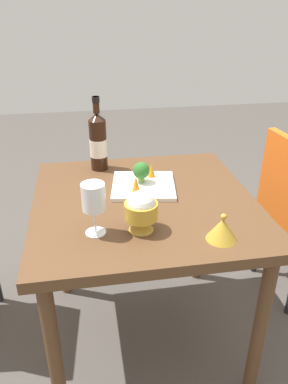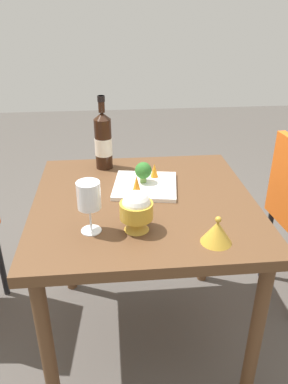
{
  "view_description": "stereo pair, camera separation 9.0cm",
  "coord_description": "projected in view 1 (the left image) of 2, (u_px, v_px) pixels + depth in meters",
  "views": [
    {
      "loc": [
        -1.25,
        0.21,
        1.41
      ],
      "look_at": [
        0.0,
        0.0,
        0.75
      ],
      "focal_mm": 35.23,
      "sensor_mm": 36.0,
      "label": 1
    },
    {
      "loc": [
        -1.27,
        0.12,
        1.41
      ],
      "look_at": [
        0.0,
        0.0,
        0.75
      ],
      "focal_mm": 35.23,
      "sensor_mm": 36.0,
      "label": 2
    }
  ],
  "objects": [
    {
      "name": "serving_plate",
      "position": [
        143.0,
        186.0,
        1.53
      ],
      "size": [
        0.29,
        0.29,
        0.02
      ],
      "rotation": [
        0.0,
        0.0,
        -0.16
      ],
      "color": "white",
      "rests_on": "dining_table"
    },
    {
      "name": "rice_bowl_lid",
      "position": [
        222.0,
        229.0,
        1.19
      ],
      "size": [
        0.1,
        0.1,
        0.09
      ],
      "color": "gold",
      "rests_on": "dining_table"
    },
    {
      "name": "ground_plane",
      "position": [
        144.0,
        333.0,
        1.78
      ],
      "size": [
        8.0,
        8.0,
        0.0
      ],
      "primitive_type": "plane",
      "color": "#4C4742"
    },
    {
      "name": "wine_glass",
      "position": [
        93.0,
        198.0,
        1.18
      ],
      "size": [
        0.08,
        0.08,
        0.18
      ],
      "color": "white",
      "rests_on": "dining_table"
    },
    {
      "name": "broccoli_floret",
      "position": [
        141.0,
        171.0,
        1.52
      ],
      "size": [
        0.07,
        0.07,
        0.09
      ],
      "color": "#729E4C",
      "rests_on": "serving_plate"
    },
    {
      "name": "carrot_garnish_left",
      "position": [
        136.0,
        184.0,
        1.45
      ],
      "size": [
        0.03,
        0.03,
        0.07
      ],
      "color": "orange",
      "rests_on": "serving_plate"
    },
    {
      "name": "dining_table",
      "position": [
        144.0,
        219.0,
        1.49
      ],
      "size": [
        0.84,
        0.84,
        0.72
      ],
      "color": "brown",
      "rests_on": "ground_plane"
    },
    {
      "name": "wine_bottle",
      "position": [
        98.0,
        142.0,
        1.64
      ],
      "size": [
        0.08,
        0.08,
        0.32
      ],
      "color": "black",
      "rests_on": "dining_table"
    },
    {
      "name": "carrot_garnish_right",
      "position": [
        152.0,
        170.0,
        1.58
      ],
      "size": [
        0.03,
        0.03,
        0.06
      ],
      "color": "orange",
      "rests_on": "serving_plate"
    },
    {
      "name": "rice_bowl",
      "position": [
        141.0,
        210.0,
        1.22
      ],
      "size": [
        0.11,
        0.11,
        0.14
      ],
      "color": "gold",
      "rests_on": "dining_table"
    }
  ]
}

